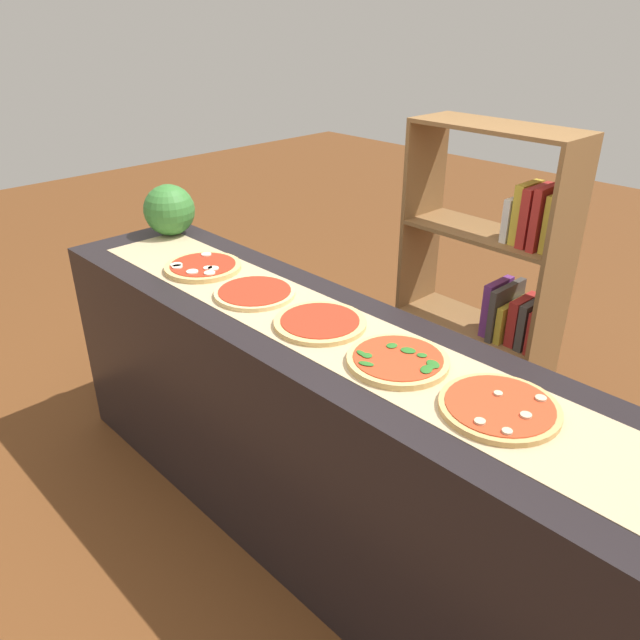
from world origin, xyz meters
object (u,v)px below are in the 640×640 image
object	(u,v)px
pizza_mozzarella_0	(203,267)
pizza_spinach_3	(398,360)
watermelon	(169,210)
pizza_plain_1	(255,293)
pizza_plain_2	(320,323)
bookshelf	(495,300)
pizza_mushroom_4	(500,407)

from	to	relation	value
pizza_mozzarella_0	pizza_spinach_3	distance (m)	0.99
pizza_spinach_3	watermelon	world-z (taller)	watermelon
pizza_plain_1	pizza_plain_2	xyz separation A→B (m)	(0.33, 0.00, 0.00)
bookshelf	pizza_spinach_3	bearing A→B (deg)	-73.76
pizza_spinach_3	pizza_plain_1	bearing A→B (deg)	179.98
pizza_mozzarella_0	pizza_plain_2	xyz separation A→B (m)	(0.66, -0.00, -0.00)
pizza_spinach_3	watermelon	size ratio (longest dim) A/B	1.32
pizza_plain_1	pizza_mushroom_4	world-z (taller)	pizza_mushroom_4
watermelon	bookshelf	xyz separation A→B (m)	(1.12, 0.96, -0.38)
pizza_spinach_3	watermelon	distance (m)	1.45
pizza_spinach_3	watermelon	xyz separation A→B (m)	(-1.44, 0.15, 0.10)
watermelon	bookshelf	distance (m)	1.52
watermelon	pizza_spinach_3	bearing A→B (deg)	-5.81
pizza_spinach_3	bookshelf	bearing A→B (deg)	106.24
pizza_mushroom_4	pizza_plain_1	bearing A→B (deg)	-179.56
pizza_mushroom_4	watermelon	distance (m)	1.78
pizza_mozzarella_0	bookshelf	world-z (taller)	bookshelf
pizza_plain_1	pizza_mushroom_4	size ratio (longest dim) A/B	0.94
pizza_mushroom_4	bookshelf	bearing A→B (deg)	120.71
pizza_mozzarella_0	pizza_spinach_3	bearing A→B (deg)	-0.36
pizza_mozzarella_0	bookshelf	size ratio (longest dim) A/B	0.22
bookshelf	watermelon	bearing A→B (deg)	-139.49
pizza_plain_2	pizza_mushroom_4	xyz separation A→B (m)	(0.66, 0.00, 0.00)
pizza_mozzarella_0	pizza_mushroom_4	bearing A→B (deg)	0.07
pizza_plain_2	pizza_spinach_3	xyz separation A→B (m)	(0.33, -0.00, 0.00)
pizza_plain_1	watermelon	xyz separation A→B (m)	(-0.78, 0.15, 0.10)
pizza_mozzarella_0	pizza_plain_1	size ratio (longest dim) A/B	1.03
pizza_spinach_3	bookshelf	xyz separation A→B (m)	(-0.32, 1.10, -0.28)
pizza_plain_1	pizza_plain_2	world-z (taller)	same
pizza_spinach_3	pizza_mushroom_4	distance (m)	0.33
pizza_spinach_3	pizza_plain_2	bearing A→B (deg)	179.32
pizza_mushroom_4	pizza_mozzarella_0	bearing A→B (deg)	-179.93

